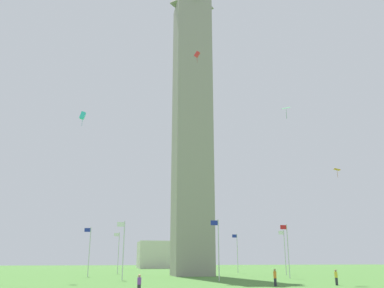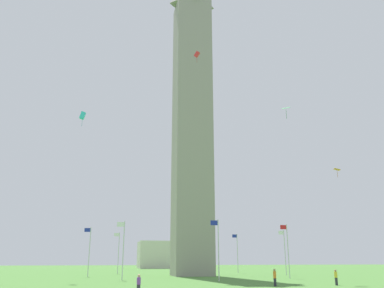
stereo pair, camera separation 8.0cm
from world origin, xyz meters
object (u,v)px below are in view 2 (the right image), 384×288
flagpole_se (288,248)px  distant_building (172,255)px  kite_cyan_box (83,116)px  obelisk_monument (192,109)px  flagpole_nw (118,251)px  kite_orange_diamond (337,170)px  kite_red_box (197,54)px  flagpole_s (285,250)px  person_purple_shirt (139,285)px  flagpole_sw (237,251)px  person_orange_shirt (275,278)px  flagpole_e (218,247)px  flagpole_ne (123,247)px  flagpole_n (89,249)px  flagpole_w (175,252)px  person_yellow_shirt (336,277)px  kite_green_diamond (286,108)px

flagpole_se → distant_building: bearing=-85.2°
flagpole_se → kite_cyan_box: kite_cyan_box is taller
obelisk_monument → kite_cyan_box: 23.01m
flagpole_nw → kite_orange_diamond: size_ratio=5.55×
kite_red_box → distant_building: 88.45m
flagpole_s → person_purple_shirt: flagpole_s is taller
flagpole_sw → kite_orange_diamond: (-7.68, 27.97, 11.85)m
flagpole_sw → person_orange_shirt: flagpole_sw is taller
flagpole_e → kite_red_box: 26.46m
flagpole_sw → kite_cyan_box: (31.83, 22.66, 19.85)m
flagpole_e → flagpole_nw: size_ratio=1.00×
flagpole_ne → flagpole_s: bearing=-157.5°
flagpole_n → flagpole_nw: (-5.12, -12.37, 0.00)m
flagpole_ne → flagpole_se: same height
obelisk_monument → kite_cyan_box: bearing=27.8°
flagpole_se → flagpole_nw: 34.99m
flagpole_e → flagpole_w: same height
distant_building → flagpole_sw: bearing=97.1°
person_orange_shirt → distant_building: (-2.95, -90.18, 3.26)m
person_yellow_shirt → kite_orange_diamond: 22.20m
flagpole_e → flagpole_sw: same height
person_purple_shirt → kite_orange_diamond: size_ratio=1.11×
person_yellow_shirt → kite_green_diamond: (0.19, -8.90, 23.41)m
flagpole_ne → kite_orange_diamond: bearing=174.3°
obelisk_monument → flagpole_n: bearing=0.0°
kite_green_diamond → distant_building: 83.83m
flagpole_s → kite_cyan_box: bearing=15.6°
kite_cyan_box → person_orange_shirt: bearing=141.4°
flagpole_se → kite_green_diamond: size_ratio=4.02×
flagpole_ne → flagpole_s: size_ratio=1.00×
obelisk_monument → kite_green_diamond: (-10.20, 19.50, -6.48)m
person_purple_shirt → kite_green_diamond: bearing=-20.1°
flagpole_e → obelisk_monument: bearing=-90.2°
flagpole_nw → person_orange_shirt: size_ratio=4.52×
flagpole_e → kite_green_diamond: size_ratio=4.02×
obelisk_monument → distant_building: size_ratio=2.83×
kite_red_box → kite_cyan_box: (15.64, -11.87, -5.92)m
flagpole_sw → person_yellow_shirt: size_ratio=4.79×
flagpole_ne → flagpole_w: bearing=-112.5°
person_yellow_shirt → kite_red_box: (14.27, -6.23, 29.31)m
flagpole_s → kite_orange_diamond: 19.76m
flagpole_sw → flagpole_w: (12.37, -5.12, 0.00)m
kite_green_diamond → kite_red_box: bearing=10.7°
person_purple_shirt → flagpole_s: bearing=-6.3°
kite_orange_diamond → flagpole_w: bearing=-58.8°
flagpole_se → kite_red_box: bearing=31.2°
obelisk_monument → flagpole_ne: obelisk_monument is taller
flagpole_ne → flagpole_sw: bearing=-135.0°
flagpole_n → flagpole_nw: same height
flagpole_sw → flagpole_nw: same height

